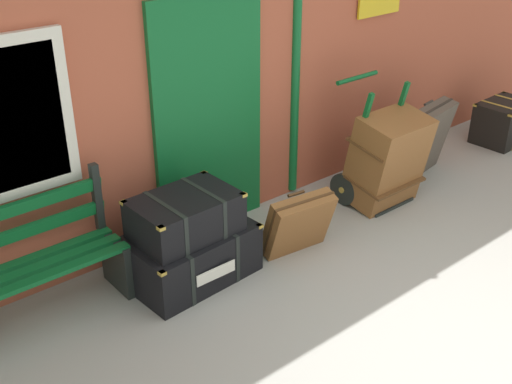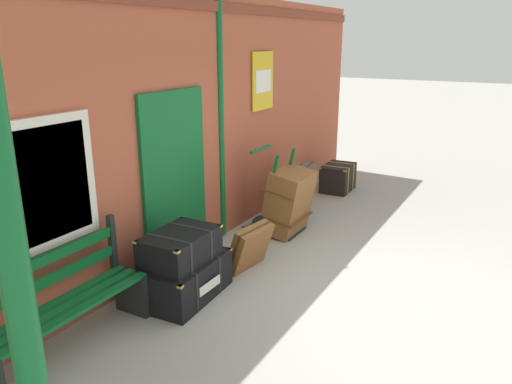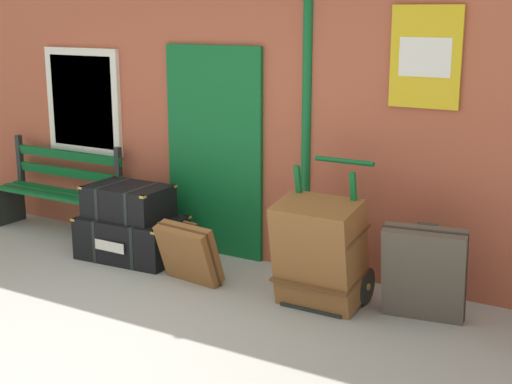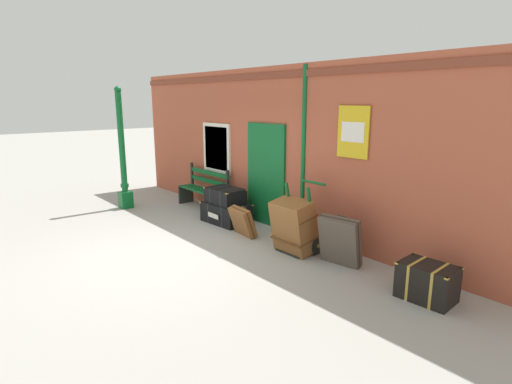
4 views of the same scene
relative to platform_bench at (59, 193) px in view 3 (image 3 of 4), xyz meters
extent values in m
plane|color=#A3A099|center=(2.14, -2.16, -0.44)|extent=(60.00, 60.00, 0.00)
cube|color=#AD5138|center=(2.14, 0.44, 1.16)|extent=(10.40, 0.30, 3.20)
cube|color=#0F5B28|center=(1.92, 0.27, 0.61)|extent=(1.10, 0.05, 2.10)
cube|color=#093718|center=(1.92, 0.25, 0.61)|extent=(0.06, 0.02, 2.10)
cube|color=silver|center=(0.18, 0.27, 1.01)|extent=(1.04, 0.06, 1.16)
cube|color=silver|center=(0.18, 0.25, 1.01)|extent=(0.88, 0.02, 1.00)
cylinder|color=#0F5B28|center=(2.93, 0.29, 1.16)|extent=(0.09, 0.09, 3.14)
cube|color=gold|center=(4.03, 0.27, 1.61)|extent=(0.60, 0.02, 0.84)
cube|color=white|center=(4.03, 0.25, 1.61)|extent=(0.44, 0.01, 0.32)
cube|color=#0F5B28|center=(0.00, -0.20, 0.01)|extent=(1.60, 0.09, 0.04)
cube|color=#0F5B28|center=(0.00, -0.06, 0.01)|extent=(1.60, 0.09, 0.04)
cube|color=#0F5B28|center=(0.00, 0.08, 0.01)|extent=(1.60, 0.09, 0.04)
cube|color=#0F5B28|center=(0.00, 0.14, 0.21)|extent=(1.60, 0.05, 0.10)
cube|color=#0F5B28|center=(0.00, 0.14, 0.41)|extent=(1.60, 0.05, 0.10)
cube|color=black|center=(-0.76, -0.06, -0.22)|extent=(0.06, 0.40, 0.45)
cube|color=black|center=(-0.76, 0.14, 0.29)|extent=(0.06, 0.06, 0.56)
cube|color=black|center=(0.76, -0.06, -0.22)|extent=(0.06, 0.40, 0.45)
cube|color=black|center=(0.76, 0.14, 0.29)|extent=(0.06, 0.06, 0.56)
cube|color=black|center=(1.29, -0.30, -0.23)|extent=(1.04, 0.70, 0.42)
cube|color=black|center=(1.07, -0.31, -0.23)|extent=(0.08, 0.65, 0.43)
cube|color=black|center=(1.52, -0.28, -0.23)|extent=(0.08, 0.65, 0.43)
cube|color=#B79338|center=(0.83, -0.63, -0.04)|extent=(0.05, 0.05, 0.02)
cube|color=#B79338|center=(1.79, -0.56, -0.04)|extent=(0.05, 0.05, 0.02)
cube|color=#B79338|center=(0.79, -0.03, -0.04)|extent=(0.05, 0.05, 0.02)
cube|color=#B79338|center=(1.75, 0.03, -0.04)|extent=(0.05, 0.05, 0.02)
cube|color=silver|center=(1.29, -0.64, -0.23)|extent=(0.36, 0.01, 0.10)
cube|color=black|center=(1.26, -0.30, 0.14)|extent=(0.82, 0.56, 0.32)
cube|color=black|center=(1.08, -0.30, 0.14)|extent=(0.05, 0.55, 0.33)
cube|color=black|center=(1.44, -0.29, 0.14)|extent=(0.05, 0.55, 0.33)
cube|color=#B79338|center=(0.89, -0.56, 0.28)|extent=(0.05, 0.05, 0.02)
cube|color=#B79338|center=(1.65, -0.54, 0.28)|extent=(0.05, 0.05, 0.02)
cube|color=#B79338|center=(0.88, -0.06, 0.28)|extent=(0.05, 0.05, 0.02)
cube|color=#B79338|center=(1.63, -0.04, 0.28)|extent=(0.05, 0.05, 0.02)
cube|color=black|center=(3.46, -0.49, -0.43)|extent=(0.56, 0.28, 0.03)
cube|color=#0F5B28|center=(3.21, -0.29, 0.14)|extent=(0.04, 0.31, 1.18)
cube|color=#0F5B28|center=(3.71, -0.29, 0.14)|extent=(0.04, 0.31, 1.18)
cylinder|color=#0F5B28|center=(3.46, -0.02, 0.72)|extent=(0.54, 0.04, 0.04)
cylinder|color=black|center=(3.14, -0.23, -0.28)|extent=(0.04, 0.32, 0.32)
cylinder|color=#B79338|center=(3.14, -0.23, -0.28)|extent=(0.07, 0.06, 0.06)
cylinder|color=black|center=(3.78, -0.23, -0.28)|extent=(0.04, 0.32, 0.32)
cylinder|color=#B79338|center=(3.78, -0.23, -0.28)|extent=(0.07, 0.06, 0.06)
cube|color=brown|center=(3.46, -0.47, 0.03)|extent=(0.68, 0.59, 0.94)
cube|color=brown|center=(3.46, -0.47, -0.17)|extent=(0.70, 0.46, 0.10)
cube|color=brown|center=(3.46, -0.47, 0.22)|extent=(0.70, 0.46, 0.10)
cube|color=brown|center=(2.20, -0.58, -0.16)|extent=(0.62, 0.40, 0.56)
cylinder|color=#4F3018|center=(2.20, -0.55, 0.11)|extent=(0.16, 0.05, 0.03)
cube|color=#482C16|center=(2.20, -0.58, -0.16)|extent=(0.62, 0.27, 0.53)
cube|color=#51473D|center=(4.30, -0.30, -0.05)|extent=(0.69, 0.44, 0.79)
cylinder|color=#302A24|center=(4.30, -0.27, 0.35)|extent=(0.16, 0.05, 0.03)
cube|color=#2C2721|center=(4.30, -0.30, -0.05)|extent=(0.68, 0.30, 0.77)
camera|label=1|loc=(-1.08, -3.98, 2.61)|focal=45.28mm
camera|label=2|loc=(-2.43, -3.31, 2.20)|focal=34.56mm
camera|label=3|loc=(5.98, -5.69, 1.97)|focal=51.51mm
camera|label=4|loc=(8.02, -5.21, 2.11)|focal=28.42mm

